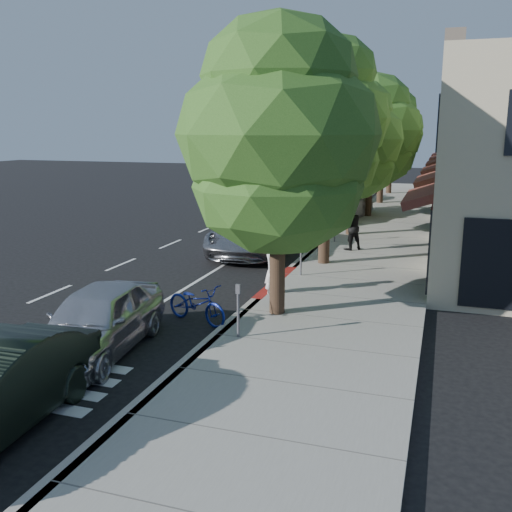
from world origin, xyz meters
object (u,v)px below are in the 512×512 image
at_px(street_tree_2, 354,141).
at_px(white_pickup, 340,203).
at_px(dark_sedan, 297,213).
at_px(street_tree_4, 383,136).
at_px(bicycle, 197,303).
at_px(near_car_a, 97,320).
at_px(street_tree_5, 392,129).
at_px(street_tree_1, 327,122).
at_px(dark_suv_far, 337,189).
at_px(cyclist, 272,270).
at_px(pedestrian, 351,227).
at_px(street_tree_3, 371,132).
at_px(street_tree_0, 278,139).
at_px(silver_suv, 255,232).

distance_m(street_tree_2, white_pickup, 6.20).
height_order(street_tree_2, dark_sedan, street_tree_2).
height_order(street_tree_4, dark_sedan, street_tree_4).
bearing_deg(bicycle, near_car_a, 174.16).
xyz_separation_m(street_tree_5, near_car_a, (-3.10, -33.50, -4.09)).
distance_m(street_tree_5, dark_sedan, 17.31).
bearing_deg(white_pickup, street_tree_1, -76.24).
relative_size(street_tree_2, dark_suv_far, 1.34).
xyz_separation_m(street_tree_5, dark_suv_far, (-2.84, -5.74, -3.95)).
height_order(street_tree_5, dark_suv_far, street_tree_5).
distance_m(cyclist, dark_sedan, 11.90).
xyz_separation_m(street_tree_2, white_pickup, (-1.40, 5.00, -3.39)).
height_order(street_tree_4, near_car_a, street_tree_4).
bearing_deg(pedestrian, street_tree_1, 38.56).
height_order(street_tree_3, dark_sedan, street_tree_3).
bearing_deg(street_tree_0, street_tree_3, 90.00).
distance_m(street_tree_2, street_tree_5, 18.01).
bearing_deg(dark_sedan, cyclist, -73.27).
bearing_deg(white_pickup, street_tree_3, 42.04).
distance_m(street_tree_4, pedestrian, 15.81).
bearing_deg(near_car_a, silver_suv, 83.53).
relative_size(street_tree_4, silver_suv, 1.23).
bearing_deg(street_tree_0, cyclist, 110.67).
xyz_separation_m(bicycle, white_pickup, (0.44, 18.00, 0.42)).
height_order(street_tree_2, dark_suv_far, street_tree_2).
distance_m(street_tree_0, cyclist, 4.21).
xyz_separation_m(street_tree_2, cyclist, (-0.65, -10.28, -3.49)).
distance_m(silver_suv, near_car_a, 11.00).
bearing_deg(dark_sedan, street_tree_4, 80.91).
bearing_deg(street_tree_3, cyclist, -92.29).
relative_size(near_car_a, pedestrian, 2.39).
distance_m(street_tree_1, street_tree_4, 18.01).
bearing_deg(street_tree_4, dark_suv_far, 174.67).
distance_m(street_tree_2, dark_sedan, 4.77).
bearing_deg(bicycle, white_pickup, 19.56).
bearing_deg(near_car_a, street_tree_4, 77.10).
xyz_separation_m(street_tree_3, street_tree_4, (-0.00, 6.00, -0.26)).
relative_size(bicycle, dark_sedan, 0.42).
bearing_deg(street_tree_0, street_tree_4, 90.00).
height_order(street_tree_0, cyclist, street_tree_0).
xyz_separation_m(street_tree_0, street_tree_4, (-0.00, 24.00, -0.20)).
bearing_deg(street_tree_3, street_tree_0, -90.00).
relative_size(street_tree_3, pedestrian, 4.22).
xyz_separation_m(cyclist, white_pickup, (-0.75, 15.28, 0.10)).
height_order(street_tree_3, pedestrian, street_tree_3).
bearing_deg(bicycle, street_tree_1, 6.24).
relative_size(dark_sedan, pedestrian, 2.52).
xyz_separation_m(street_tree_1, bicycle, (-1.84, -7.00, -4.56)).
distance_m(street_tree_5, near_car_a, 33.89).
relative_size(street_tree_2, street_tree_3, 0.90).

